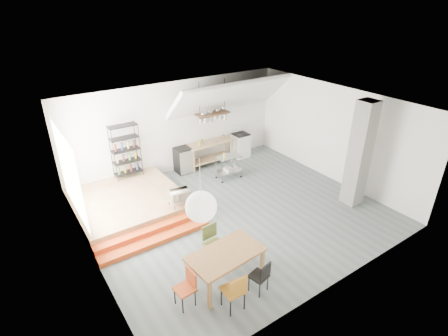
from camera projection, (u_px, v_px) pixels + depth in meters
floor at (236, 213)px, 10.24m from camera, size 8.00×8.00×0.00m
wall_back at (177, 127)px, 12.12m from camera, size 8.00×0.04×3.20m
wall_left at (87, 209)px, 7.52m from camera, size 0.04×7.00×3.20m
wall_right at (334, 134)px, 11.54m from camera, size 0.04×7.00×3.20m
ceiling at (238, 107)px, 8.81m from camera, size 8.00×7.00×0.02m
slope_ceiling at (230, 96)px, 12.15m from camera, size 4.40×1.44×1.32m
window_pane at (69, 174)px, 8.55m from camera, size 0.02×2.50×2.20m
platform at (128, 202)px, 10.38m from camera, size 3.00×3.00×0.40m
step_lower at (156, 240)px, 9.00m from camera, size 3.00×0.35×0.13m
step_upper at (150, 231)px, 9.22m from camera, size 3.00×0.35×0.27m
concrete_column at (359, 154)px, 10.08m from camera, size 0.50×0.50×3.20m
kitchen_counter at (210, 149)px, 12.85m from camera, size 1.80×0.60×0.91m
stove at (240, 145)px, 13.62m from camera, size 0.60×0.60×1.18m
pot_rack at (213, 116)px, 12.09m from camera, size 1.20×0.50×1.43m
wire_shelving at (126, 150)px, 11.01m from camera, size 0.88×0.38×1.80m
microwave_shelf at (180, 200)px, 9.85m from camera, size 0.60×0.40×0.16m
paper_lantern at (201, 207)px, 6.51m from camera, size 0.60×0.60×0.60m
dining_table at (226, 256)px, 7.52m from camera, size 1.71×1.06×0.78m
chair_mustard at (235, 290)px, 6.86m from camera, size 0.43×0.43×0.91m
chair_black at (261, 275)px, 7.32m from camera, size 0.44×0.44×0.79m
chair_olive at (212, 240)px, 8.21m from camera, size 0.47×0.47×0.94m
chair_red at (187, 285)px, 7.04m from camera, size 0.40×0.40×0.83m
rolling_cart at (229, 164)px, 11.94m from camera, size 0.87×0.51×0.83m
mini_fridge at (183, 160)px, 12.41m from camera, size 0.54×0.54×0.91m
microwave at (180, 195)px, 9.78m from camera, size 0.58×0.44×0.29m
bowl at (214, 141)px, 12.75m from camera, size 0.21×0.21×0.05m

